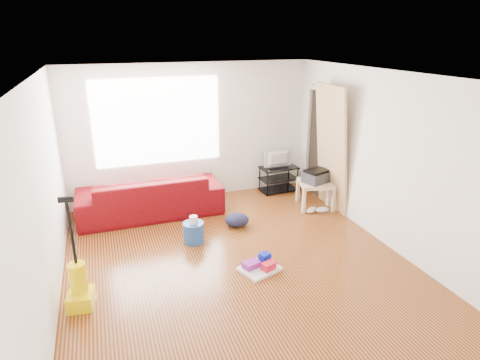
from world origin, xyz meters
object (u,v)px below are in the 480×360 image
object	(u,v)px
sofa	(152,214)
vacuum	(79,286)
tv_stand	(278,178)
bucket	(194,242)
backpack	(237,226)
side_table	(316,186)
cleaning_tray	(260,266)

from	to	relation	value
sofa	vacuum	bearing A→B (deg)	63.83
sofa	tv_stand	world-z (taller)	tv_stand
bucket	backpack	distance (m)	0.83
bucket	sofa	bearing A→B (deg)	110.66
bucket	side_table	bearing A→B (deg)	13.37
sofa	vacuum	world-z (taller)	vacuum
cleaning_tray	vacuum	xyz separation A→B (m)	(-2.22, 0.01, 0.19)
bucket	cleaning_tray	size ratio (longest dim) A/B	0.53
sofa	backpack	distance (m)	1.57
side_table	bucket	xyz separation A→B (m)	(-2.38, -0.57, -0.40)
backpack	tv_stand	bearing A→B (deg)	53.72
backpack	vacuum	distance (m)	2.71
tv_stand	side_table	world-z (taller)	tv_stand
tv_stand	bucket	size ratio (longest dim) A/B	2.36
sofa	backpack	xyz separation A→B (m)	(1.25, -0.95, 0.00)
cleaning_tray	bucket	bearing A→B (deg)	122.26
bucket	cleaning_tray	world-z (taller)	cleaning_tray
bucket	backpack	bearing A→B (deg)	19.74
cleaning_tray	backpack	world-z (taller)	cleaning_tray
side_table	vacuum	bearing A→B (deg)	-158.03
sofa	cleaning_tray	distance (m)	2.52
sofa	vacuum	xyz separation A→B (m)	(-1.11, -2.26, 0.25)
bucket	vacuum	bearing A→B (deg)	-146.79
side_table	backpack	world-z (taller)	side_table
sofa	side_table	xyz separation A→B (m)	(2.84, -0.66, 0.40)
bucket	vacuum	xyz separation A→B (m)	(-1.57, -1.03, 0.25)
bucket	vacuum	size ratio (longest dim) A/B	0.24
cleaning_tray	vacuum	distance (m)	2.23
sofa	tv_stand	xyz separation A→B (m)	(2.54, 0.27, 0.26)
bucket	backpack	size ratio (longest dim) A/B	0.80
tv_stand	sofa	bearing A→B (deg)	-177.41
side_table	cleaning_tray	world-z (taller)	side_table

